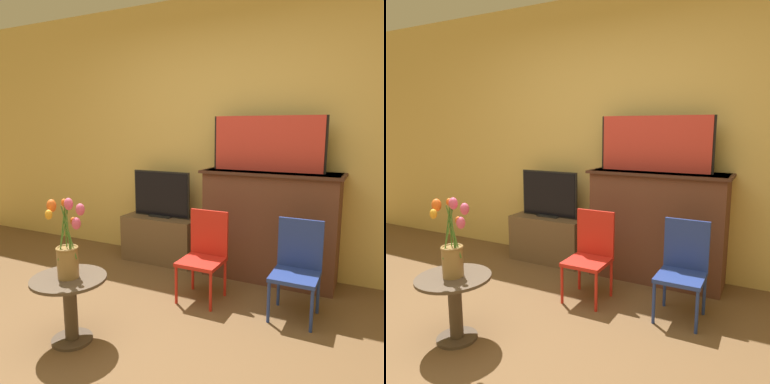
% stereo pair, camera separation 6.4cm
% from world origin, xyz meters
% --- Properties ---
extents(ground_plane, '(14.00, 14.00, 0.00)m').
position_xyz_m(ground_plane, '(0.00, 0.00, 0.00)').
color(ground_plane, brown).
extents(wall_back, '(8.00, 0.06, 2.70)m').
position_xyz_m(wall_back, '(0.00, 2.13, 1.35)').
color(wall_back, '#E0BC66').
rests_on(wall_back, ground).
extents(fireplace_mantel, '(1.27, 0.42, 1.03)m').
position_xyz_m(fireplace_mantel, '(0.49, 1.91, 0.53)').
color(fireplace_mantel, brown).
rests_on(fireplace_mantel, ground).
extents(painting, '(1.04, 0.03, 0.50)m').
position_xyz_m(painting, '(0.44, 1.91, 1.28)').
color(painting, black).
rests_on(painting, fireplace_mantel).
extents(tv_stand, '(0.81, 0.37, 0.48)m').
position_xyz_m(tv_stand, '(-0.68, 1.89, 0.24)').
color(tv_stand, brown).
rests_on(tv_stand, ground).
extents(tv_monitor, '(0.66, 0.12, 0.49)m').
position_xyz_m(tv_monitor, '(-0.68, 1.90, 0.72)').
color(tv_monitor, black).
rests_on(tv_monitor, tv_stand).
extents(chair_red, '(0.34, 0.34, 0.73)m').
position_xyz_m(chair_red, '(0.10, 1.29, 0.40)').
color(chair_red, red).
rests_on(chair_red, ground).
extents(chair_blue, '(0.34, 0.34, 0.73)m').
position_xyz_m(chair_blue, '(0.86, 1.32, 0.40)').
color(chair_blue, navy).
rests_on(chair_blue, ground).
extents(side_table, '(0.49, 0.49, 0.45)m').
position_xyz_m(side_table, '(-0.42, 0.27, 0.30)').
color(side_table, '#4C3D2D').
rests_on(side_table, ground).
extents(vase_tulips, '(0.24, 0.21, 0.54)m').
position_xyz_m(vase_tulips, '(-0.41, 0.27, 0.65)').
color(vase_tulips, olive).
rests_on(vase_tulips, side_table).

